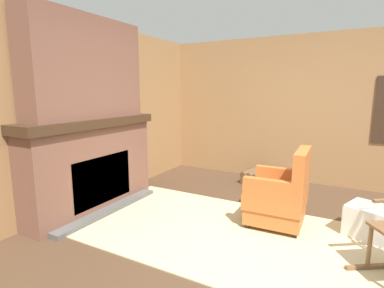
% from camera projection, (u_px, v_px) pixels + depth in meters
% --- Properties ---
extents(ground_plane, '(14.00, 14.00, 0.00)m').
position_uv_depth(ground_plane, '(274.00, 255.00, 2.89)').
color(ground_plane, '#4C3523').
extents(wood_panel_wall_left, '(0.06, 5.80, 2.48)m').
position_uv_depth(wood_panel_wall_left, '(77.00, 116.00, 3.92)').
color(wood_panel_wall_left, '#9E7247').
rests_on(wood_panel_wall_left, ground).
extents(wood_panel_wall_back, '(5.80, 0.09, 2.48)m').
position_uv_depth(wood_panel_wall_back, '(318.00, 111.00, 4.93)').
color(wood_panel_wall_back, '#9E7247').
rests_on(wood_panel_wall_back, ground).
extents(fireplace_hearth, '(0.61, 1.97, 1.22)m').
position_uv_depth(fireplace_hearth, '(93.00, 165.00, 3.92)').
color(fireplace_hearth, brown).
rests_on(fireplace_hearth, ground).
extents(chimney_breast, '(0.35, 1.64, 1.24)m').
position_uv_depth(chimney_breast, '(86.00, 68.00, 3.71)').
color(chimney_breast, brown).
rests_on(chimney_breast, fireplace_hearth).
extents(area_rug, '(3.61, 1.85, 0.01)m').
position_uv_depth(area_rug, '(233.00, 234.00, 3.29)').
color(area_rug, '#C6B789').
rests_on(area_rug, ground).
extents(armchair, '(0.67, 0.68, 0.92)m').
position_uv_depth(armchair, '(280.00, 197.00, 3.48)').
color(armchair, '#C6662D').
rests_on(armchair, ground).
extents(firewood_stack, '(0.43, 0.50, 0.21)m').
position_uv_depth(firewood_stack, '(255.00, 177.00, 5.15)').
color(firewood_stack, brown).
rests_on(firewood_stack, ground).
extents(laundry_basket, '(0.57, 0.53, 0.35)m').
position_uv_depth(laundry_basket, '(372.00, 222.00, 3.20)').
color(laundry_basket, white).
rests_on(laundry_basket, ground).
extents(oil_lamp_vase, '(0.13, 0.13, 0.32)m').
position_uv_depth(oil_lamp_vase, '(61.00, 111.00, 3.49)').
color(oil_lamp_vase, silver).
rests_on(oil_lamp_vase, fireplace_hearth).
extents(storage_case, '(0.16, 0.23, 0.11)m').
position_uv_depth(storage_case, '(121.00, 111.00, 4.38)').
color(storage_case, gray).
rests_on(storage_case, fireplace_hearth).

